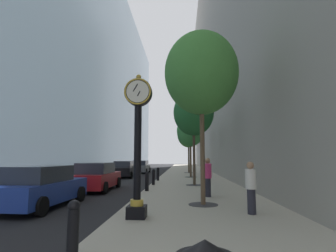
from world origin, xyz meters
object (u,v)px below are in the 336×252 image
at_px(bollard_fifth, 153,177).
at_px(street_tree_mid_near, 194,113).
at_px(street_tree_near, 201,73).
at_px(car_grey_trailing, 141,167).
at_px(street_clock, 138,137).
at_px(car_red_near, 97,177).
at_px(car_black_mid, 125,169).
at_px(bollard_nearest, 73,229).
at_px(pedestrian_by_clock, 251,186).
at_px(street_tree_far, 189,135).
at_px(street_tree_mid_far, 190,131).
at_px(car_blue_far, 41,187).
at_px(bollard_sixth, 158,174).
at_px(pedestrian_walking, 208,176).
at_px(bollard_third, 137,187).
at_px(bollard_fourth, 147,181).

xyz_separation_m(bollard_fifth, street_tree_mid_near, (2.66, -0.08, 4.18)).
xyz_separation_m(street_tree_near, car_grey_trailing, (-5.94, 23.00, -4.45)).
height_order(street_clock, street_tree_mid_near, street_tree_mid_near).
distance_m(street_tree_near, car_red_near, 9.00).
bearing_deg(car_black_mid, street_clock, -76.66).
distance_m(street_tree_mid_near, car_black_mid, 11.42).
relative_size(bollard_nearest, pedestrian_by_clock, 0.63).
relative_size(street_clock, pedestrian_by_clock, 2.66).
height_order(bollard_fifth, pedestrian_by_clock, pedestrian_by_clock).
xyz_separation_m(bollard_fifth, car_red_near, (-3.12, -2.03, 0.11)).
bearing_deg(street_tree_far, pedestrian_by_clock, -86.60).
height_order(street_tree_mid_far, car_black_mid, street_tree_mid_far).
bearing_deg(street_tree_mid_far, bollard_nearest, -97.54).
bearing_deg(street_clock, car_blue_far, 151.96).
relative_size(street_clock, bollard_sixth, 4.26).
relative_size(street_tree_mid_far, pedestrian_by_clock, 3.51).
relative_size(street_clock, bollard_nearest, 4.26).
xyz_separation_m(bollard_fifth, car_blue_far, (-3.50, -7.49, 0.10)).
bearing_deg(bollard_fifth, car_black_mid, 113.90).
height_order(car_black_mid, car_grey_trailing, car_black_mid).
bearing_deg(street_clock, bollard_nearest, -99.45).
xyz_separation_m(bollard_fifth, street_tree_mid_far, (2.66, 7.15, 3.69)).
relative_size(car_blue_far, car_grey_trailing, 0.98).
distance_m(street_clock, car_red_near, 8.63).
bearing_deg(car_black_mid, car_grey_trailing, 86.32).
distance_m(street_tree_near, car_black_mid, 17.58).
bearing_deg(pedestrian_walking, street_tree_mid_near, 94.25).
relative_size(bollard_fifth, car_red_near, 0.22).
height_order(bollard_third, pedestrian_walking, pedestrian_walking).
relative_size(bollard_fourth, street_tree_far, 0.17).
relative_size(street_tree_near, car_grey_trailing, 1.47).
bearing_deg(bollard_third, street_tree_near, -17.73).
xyz_separation_m(street_tree_near, car_red_near, (-5.78, 5.29, -4.43)).
bearing_deg(street_tree_mid_far, pedestrian_walking, -88.23).
bearing_deg(street_tree_mid_near, car_grey_trailing, 110.64).
height_order(bollard_third, car_black_mid, car_black_mid).
xyz_separation_m(street_tree_mid_near, car_red_near, (-5.78, -1.94, -4.07)).
distance_m(street_clock, car_grey_trailing, 25.67).
height_order(bollard_fifth, car_black_mid, car_black_mid).
xyz_separation_m(bollard_sixth, street_tree_near, (2.66, -10.55, 4.54)).
distance_m(street_tree_near, street_tree_far, 21.72).
distance_m(bollard_sixth, car_red_near, 6.12).
distance_m(bollard_fourth, street_tree_mid_near, 5.87).
relative_size(bollard_third, bollard_fifth, 1.00).
distance_m(bollard_third, street_tree_far, 21.40).
distance_m(bollard_nearest, bollard_sixth, 16.17).
bearing_deg(street_tree_near, bollard_sixth, 104.15).
distance_m(bollard_sixth, pedestrian_by_clock, 12.82).
bearing_deg(car_blue_far, car_grey_trailing, 89.44).
bearing_deg(street_tree_mid_far, bollard_fourth, -104.37).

